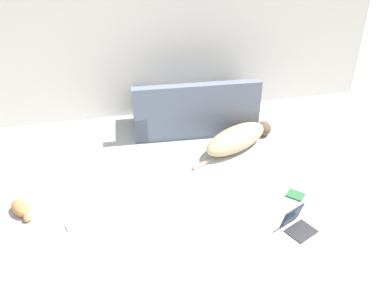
% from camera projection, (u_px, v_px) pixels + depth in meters
% --- Properties ---
extents(ground_plane, '(20.00, 20.00, 0.00)m').
position_uv_depth(ground_plane, '(201.00, 284.00, 4.19)').
color(ground_plane, '#ADB2B7').
extents(wall_back, '(7.35, 0.06, 2.72)m').
position_uv_depth(wall_back, '(146.00, 33.00, 6.43)').
color(wall_back, silver).
rests_on(wall_back, ground_plane).
extents(couch, '(1.92, 0.91, 0.87)m').
position_uv_depth(couch, '(194.00, 112.00, 6.60)').
color(couch, slate).
rests_on(couch, ground_plane).
extents(dog, '(1.42, 0.87, 0.34)m').
position_uv_depth(dog, '(238.00, 138.00, 6.16)').
color(dog, tan).
rests_on(dog, ground_plane).
extents(cat, '(0.31, 0.44, 0.16)m').
position_uv_depth(cat, '(21.00, 209.00, 5.01)').
color(cat, '#BC7A47').
rests_on(cat, ground_plane).
extents(laptop_open, '(0.41, 0.41, 0.26)m').
position_uv_depth(laptop_open, '(296.00, 222.00, 4.81)').
color(laptop_open, '#2D2D33').
rests_on(laptop_open, ground_plane).
extents(book_cream, '(0.20, 0.16, 0.02)m').
position_uv_depth(book_cream, '(74.00, 226.00, 4.86)').
color(book_cream, beige).
rests_on(book_cream, ground_plane).
extents(book_green, '(0.26, 0.26, 0.02)m').
position_uv_depth(book_green, '(295.00, 195.00, 5.32)').
color(book_green, '#2D663D').
rests_on(book_green, ground_plane).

